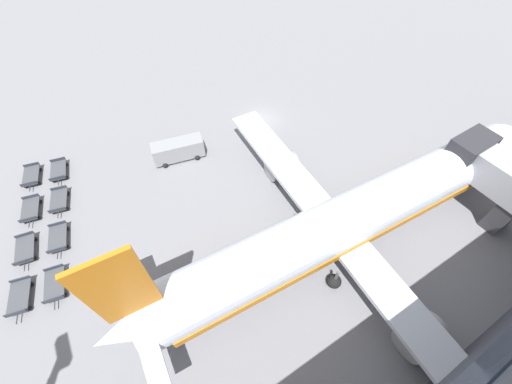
# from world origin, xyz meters

# --- Properties ---
(ground_plane) EXTENTS (500.00, 500.00, 0.00)m
(ground_plane) POSITION_xyz_m (0.00, 0.00, 0.00)
(ground_plane) COLOR gray
(airplane) EXTENTS (34.68, 41.33, 12.03)m
(airplane) POSITION_xyz_m (18.27, -3.15, 3.20)
(airplane) COLOR silver
(airplane) RESTS_ON ground_plane
(service_van) EXTENTS (3.02, 5.71, 2.28)m
(service_van) POSITION_xyz_m (0.92, -11.41, 1.24)
(service_van) COLOR gray
(service_van) RESTS_ON ground_plane
(baggage_dolly_row_near_col_a) EXTENTS (3.70, 2.09, 0.92)m
(baggage_dolly_row_near_col_a) POSITION_xyz_m (-4.25, -25.85, 0.47)
(baggage_dolly_row_near_col_a) COLOR #424449
(baggage_dolly_row_near_col_a) RESTS_ON ground_plane
(baggage_dolly_row_near_col_b) EXTENTS (3.70, 2.07, 0.92)m
(baggage_dolly_row_near_col_b) POSITION_xyz_m (0.40, -26.52, 0.47)
(baggage_dolly_row_near_col_b) COLOR #424449
(baggage_dolly_row_near_col_b) RESTS_ON ground_plane
(baggage_dolly_row_near_col_c) EXTENTS (3.70, 1.94, 0.92)m
(baggage_dolly_row_near_col_c) POSITION_xyz_m (4.81, -27.51, 0.47)
(baggage_dolly_row_near_col_c) COLOR #424449
(baggage_dolly_row_near_col_c) RESTS_ON ground_plane
(baggage_dolly_row_near_col_d) EXTENTS (3.70, 2.11, 0.92)m
(baggage_dolly_row_near_col_d) POSITION_xyz_m (9.19, -28.42, 0.47)
(baggage_dolly_row_near_col_d) COLOR #424449
(baggage_dolly_row_near_col_d) RESTS_ON ground_plane
(baggage_dolly_row_mid_a_col_a) EXTENTS (3.70, 2.04, 0.92)m
(baggage_dolly_row_mid_a_col_a) POSITION_xyz_m (-3.57, -23.28, 0.47)
(baggage_dolly_row_mid_a_col_a) COLOR #424449
(baggage_dolly_row_mid_a_col_a) RESTS_ON ground_plane
(baggage_dolly_row_mid_a_col_b) EXTENTS (3.70, 2.13, 0.92)m
(baggage_dolly_row_mid_a_col_b) POSITION_xyz_m (0.68, -23.99, 0.47)
(baggage_dolly_row_mid_a_col_b) COLOR #424449
(baggage_dolly_row_mid_a_col_b) RESTS_ON ground_plane
(baggage_dolly_row_mid_a_col_c) EXTENTS (3.70, 2.06, 0.92)m
(baggage_dolly_row_mid_a_col_c) POSITION_xyz_m (5.12, -24.85, 0.47)
(baggage_dolly_row_mid_a_col_c) COLOR #424449
(baggage_dolly_row_mid_a_col_c) RESTS_ON ground_plane
(baggage_dolly_row_mid_a_col_d) EXTENTS (3.70, 2.01, 0.92)m
(baggage_dolly_row_mid_a_col_d) POSITION_xyz_m (9.55, -25.86, 0.47)
(baggage_dolly_row_mid_a_col_d) COLOR #424449
(baggage_dolly_row_mid_a_col_d) RESTS_ON ground_plane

